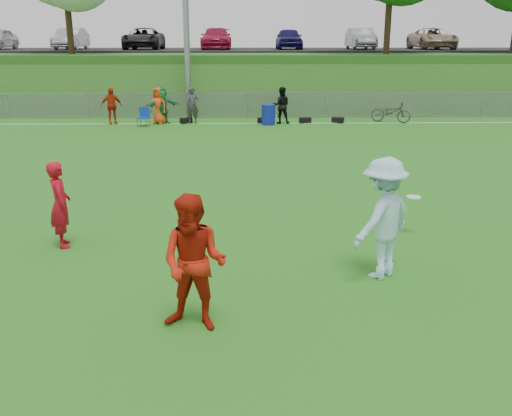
{
  "coord_description": "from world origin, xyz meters",
  "views": [
    {
      "loc": [
        -0.19,
        -9.05,
        3.95
      ],
      "look_at": [
        0.03,
        0.5,
        1.07
      ],
      "focal_mm": 40.0,
      "sensor_mm": 36.0,
      "label": 1
    }
  ],
  "objects_px": {
    "player_red_left": "(60,205)",
    "recycling_bin": "(268,115)",
    "bicycle": "(391,112)",
    "player_red_center": "(194,263)",
    "player_blue": "(383,218)",
    "frisbee": "(414,197)"
  },
  "relations": [
    {
      "from": "player_red_center",
      "to": "player_red_left",
      "type": "bearing_deg",
      "value": 145.42
    },
    {
      "from": "bicycle",
      "to": "player_red_left",
      "type": "bearing_deg",
      "value": 172.41
    },
    {
      "from": "player_red_left",
      "to": "bicycle",
      "type": "height_order",
      "value": "player_red_left"
    },
    {
      "from": "player_blue",
      "to": "frisbee",
      "type": "relative_size",
      "value": 7.09
    },
    {
      "from": "frisbee",
      "to": "player_red_left",
      "type": "bearing_deg",
      "value": -175.49
    },
    {
      "from": "player_red_left",
      "to": "recycling_bin",
      "type": "height_order",
      "value": "player_red_left"
    },
    {
      "from": "player_red_left",
      "to": "recycling_bin",
      "type": "bearing_deg",
      "value": -38.73
    },
    {
      "from": "recycling_bin",
      "to": "bicycle",
      "type": "height_order",
      "value": "bicycle"
    },
    {
      "from": "player_red_left",
      "to": "player_blue",
      "type": "relative_size",
      "value": 0.82
    },
    {
      "from": "player_blue",
      "to": "player_red_left",
      "type": "bearing_deg",
      "value": -57.16
    },
    {
      "from": "player_red_center",
      "to": "recycling_bin",
      "type": "height_order",
      "value": "player_red_center"
    },
    {
      "from": "player_red_center",
      "to": "bicycle",
      "type": "distance_m",
      "value": 21.46
    },
    {
      "from": "player_red_left",
      "to": "recycling_bin",
      "type": "distance_m",
      "value": 16.68
    },
    {
      "from": "player_blue",
      "to": "recycling_bin",
      "type": "distance_m",
      "value": 17.64
    },
    {
      "from": "frisbee",
      "to": "bicycle",
      "type": "xyz_separation_m",
      "value": [
        3.58,
        16.1,
        -0.3
      ]
    },
    {
      "from": "frisbee",
      "to": "bicycle",
      "type": "bearing_deg",
      "value": 77.45
    },
    {
      "from": "recycling_bin",
      "to": "bicycle",
      "type": "xyz_separation_m",
      "value": [
        5.9,
        0.65,
        0.03
      ]
    },
    {
      "from": "player_red_left",
      "to": "player_blue",
      "type": "distance_m",
      "value": 6.09
    },
    {
      "from": "player_blue",
      "to": "frisbee",
      "type": "height_order",
      "value": "player_blue"
    },
    {
      "from": "player_red_left",
      "to": "frisbee",
      "type": "distance_m",
      "value": 7.05
    },
    {
      "from": "player_red_center",
      "to": "recycling_bin",
      "type": "bearing_deg",
      "value": 99.45
    },
    {
      "from": "frisbee",
      "to": "recycling_bin",
      "type": "xyz_separation_m",
      "value": [
        -2.31,
        15.44,
        -0.33
      ]
    }
  ]
}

